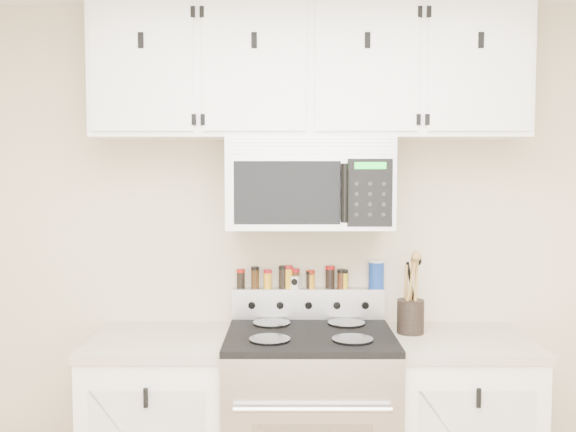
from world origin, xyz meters
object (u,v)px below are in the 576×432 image
object	(u,v)px
range	(310,430)
microwave	(310,183)
utensil_crock	(411,314)
salt_canister	(376,274)

from	to	relation	value
range	microwave	distance (m)	1.15
utensil_crock	salt_canister	bearing A→B (deg)	126.70
range	microwave	xyz separation A→B (m)	(0.00, 0.13, 1.14)
range	salt_canister	xyz separation A→B (m)	(0.34, 0.28, 0.68)
microwave	utensil_crock	size ratio (longest dim) A/B	2.05
microwave	salt_canister	xyz separation A→B (m)	(0.34, 0.16, -0.46)
range	microwave	bearing A→B (deg)	89.77
microwave	salt_canister	size ratio (longest dim) A/B	5.37
range	utensil_crock	xyz separation A→B (m)	(0.48, 0.10, 0.53)
range	salt_canister	distance (m)	0.81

